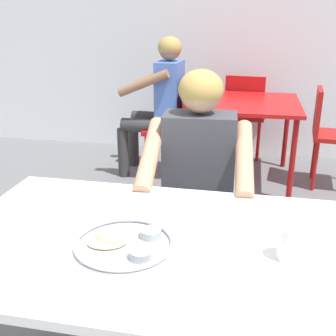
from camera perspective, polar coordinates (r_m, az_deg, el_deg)
table_foreground at (r=1.39m, az=-2.73°, el=-12.14°), size 1.29×0.83×0.75m
thali_tray at (r=1.31m, az=-5.86°, el=-10.22°), size 0.31×0.31×0.03m
drinking_cup at (r=1.27m, az=16.45°, el=-9.78°), size 0.07×0.07×0.10m
chair_foreground at (r=2.23m, az=4.39°, el=-4.26°), size 0.43×0.45×0.85m
diner_foreground at (r=1.94m, az=4.04°, el=-1.12°), size 0.51×0.57×1.19m
table_background_red at (r=3.67m, az=11.10°, el=7.71°), size 0.83×0.94×0.71m
chair_red_left at (r=3.71m, az=1.00°, el=6.37°), size 0.41×0.40×0.90m
chair_red_right at (r=3.77m, az=21.21°, el=4.88°), size 0.43×0.42×0.84m
chair_red_far at (r=4.31m, az=10.51°, el=7.77°), size 0.45×0.44×0.85m
patron_background at (r=3.74m, az=-1.11°, el=9.93°), size 0.56×0.50×1.24m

